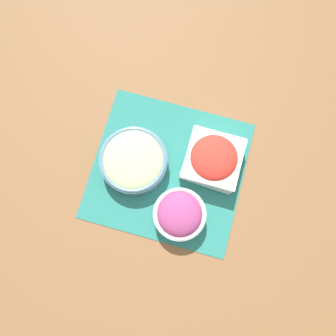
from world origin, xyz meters
name	(u,v)px	position (x,y,z in m)	size (l,w,h in m)	color
ground_plane	(168,170)	(0.00, 0.00, 0.00)	(3.00, 3.00, 0.00)	brown
placemat	(168,170)	(0.00, 0.00, 0.00)	(0.44, 0.41, 0.00)	#236B60
cucumber_bowl	(134,160)	(-0.10, -0.01, 0.04)	(0.20, 0.20, 0.07)	slate
tomato_bowl	(213,159)	(0.12, 0.06, 0.05)	(0.16, 0.16, 0.09)	white
onion_bowl	(180,214)	(0.07, -0.12, 0.04)	(0.15, 0.15, 0.08)	silver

